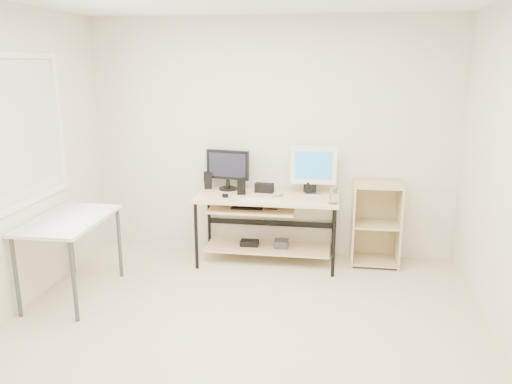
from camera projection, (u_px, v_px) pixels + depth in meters
The scene contains 16 objects.
room at pixel (221, 176), 3.61m from camera, with size 4.01×4.01×2.62m.
desk at pixel (265, 215), 5.33m from camera, with size 1.50×0.65×0.75m.
side_table at pixel (69, 227), 4.52m from camera, with size 0.60×1.00×0.75m.
shelf_unit at pixel (375, 223), 5.34m from camera, with size 0.50×0.40×0.90m.
black_monitor at pixel (228, 167), 5.46m from camera, with size 0.48×0.20×0.44m.
white_imac at pixel (313, 166), 5.27m from camera, with size 0.49×0.16×0.52m.
keyboard at pixel (261, 201), 5.06m from camera, with size 0.40×0.11×0.01m, color silver.
mouse at pixel (279, 194), 5.27m from camera, with size 0.08×0.13×0.04m, color #AEAEB3.
center_speaker at pixel (264, 188), 5.40m from camera, with size 0.20×0.09×0.10m, color black.
speaker_left at pixel (208, 180), 5.55m from camera, with size 0.11×0.11×0.19m.
speaker_right at pixel (310, 187), 5.37m from camera, with size 0.11×0.11×0.13m, color black.
audio_controller at pixel (241, 186), 5.30m from camera, with size 0.09×0.06×0.18m, color black.
volume_puck at pixel (225, 196), 5.21m from camera, with size 0.07×0.07×0.03m, color black.
smartphone at pixel (278, 201), 5.04m from camera, with size 0.07×0.12×0.01m, color black.
coaster at pixel (333, 203), 4.98m from camera, with size 0.10×0.10×0.01m, color olive.
drinking_glass at pixel (333, 195), 4.96m from camera, with size 0.08×0.08×0.16m, color white.
Camera 1 is at (0.63, -3.40, 2.12)m, focal length 35.00 mm.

